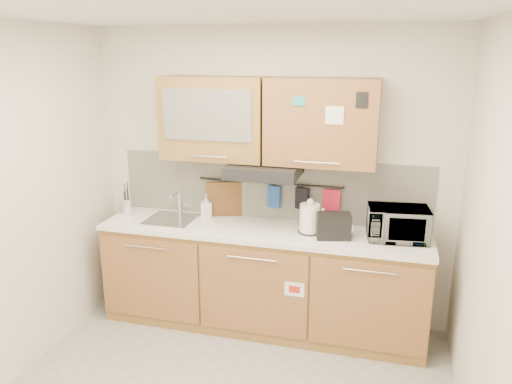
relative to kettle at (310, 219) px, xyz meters
The scene contains 19 objects.
ceiling 2.01m from the kettle, 108.64° to the right, with size 3.20×3.20×0.00m, color white.
wall_back 0.57m from the kettle, 144.10° to the left, with size 3.20×3.20×0.00m, color silver.
wall_right 1.72m from the kettle, 45.29° to the right, with size 3.00×3.00×0.00m, color silver.
base_cabinet 0.75m from the kettle, behind, with size 2.80×0.64×0.88m.
countertop 0.43m from the kettle, behind, with size 2.82×0.62×0.04m, color white.
backsplash 0.52m from the kettle, 145.23° to the left, with size 2.80×0.02×0.56m, color silver.
upper_cabinets 0.90m from the kettle, 164.09° to the left, with size 1.82×0.37×0.70m.
range_hood 0.56m from the kettle, behind, with size 0.60×0.46×0.10m, color black.
sink 1.26m from the kettle, behind, with size 0.42×0.40×0.26m.
utensil_rail 0.52m from the kettle, 149.00° to the left, with size 0.02×0.02×1.30m, color black.
utensil_crock 1.71m from the kettle, behind, with size 0.16×0.16×0.31m.
kettle is the anchor object (origin of this frame).
toaster 0.22m from the kettle, 19.94° to the right, with size 0.30×0.22×0.21m.
microwave 0.70m from the kettle, ahead, with size 0.48×0.32×0.26m, color #999999.
soap_bottle 0.99m from the kettle, behind, with size 0.10×0.10×0.21m, color #999999.
cutting_board 0.86m from the kettle, 164.56° to the left, with size 0.32×0.02×0.40m, color brown.
oven_mitt 0.44m from the kettle, 147.46° to the left, with size 0.12×0.03×0.20m, color #214B99.
dark_pouch 0.27m from the kettle, 115.30° to the left, with size 0.12×0.04×0.19m, color black.
pot_holder 0.29m from the kettle, 57.23° to the left, with size 0.15×0.02×0.18m, color red.
Camera 1 is at (1.00, -2.70, 2.38)m, focal length 35.00 mm.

